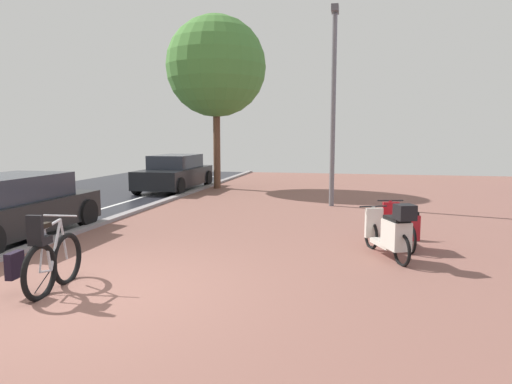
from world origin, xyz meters
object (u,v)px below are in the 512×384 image
at_px(bicycle_foreground, 49,262).
at_px(street_tree, 216,67).
at_px(parked_car_near, 8,208).
at_px(scooter_mid, 391,232).
at_px(scooter_near, 402,226).
at_px(lamp_post, 333,97).
at_px(parked_car_far, 175,173).

bearing_deg(bicycle_foreground, street_tree, 96.18).
bearing_deg(parked_car_near, scooter_mid, -0.08).
distance_m(scooter_near, lamp_post, 5.73).
distance_m(scooter_mid, parked_car_far, 11.32).
relative_size(bicycle_foreground, parked_car_near, 0.35).
height_order(bicycle_foreground, street_tree, street_tree).
height_order(scooter_near, parked_car_near, parked_car_near).
xyz_separation_m(bicycle_foreground, lamp_post, (3.27, 8.36, 2.74)).
relative_size(scooter_mid, parked_car_far, 0.38).
distance_m(bicycle_foreground, scooter_near, 5.99).
bearing_deg(parked_car_near, lamp_post, 43.53).
distance_m(bicycle_foreground, parked_car_near, 3.82).
bearing_deg(street_tree, parked_car_far, -151.69).
distance_m(parked_car_near, lamp_post, 8.73).
xyz_separation_m(scooter_near, street_tree, (-6.11, 8.47, 4.23)).
relative_size(parked_car_near, lamp_post, 0.70).
bearing_deg(scooter_mid, bicycle_foreground, -150.27).
relative_size(scooter_mid, street_tree, 0.25).
height_order(scooter_mid, lamp_post, lamp_post).
xyz_separation_m(scooter_mid, parked_car_near, (-7.33, 0.01, 0.16)).
distance_m(bicycle_foreground, street_tree, 12.82).
xyz_separation_m(bicycle_foreground, parked_car_near, (-2.78, 2.60, 0.22)).
bearing_deg(scooter_mid, parked_car_near, 179.92).
bearing_deg(scooter_near, parked_car_near, -172.75).
relative_size(scooter_near, scooter_mid, 1.10).
bearing_deg(street_tree, bicycle_foreground, -83.82).
xyz_separation_m(parked_car_far, street_tree, (1.42, 0.77, 3.99)).
bearing_deg(scooter_mid, lamp_post, 102.41).
distance_m(bicycle_foreground, scooter_mid, 5.23).
height_order(parked_car_far, street_tree, street_tree).
height_order(parked_car_near, street_tree, street_tree).
relative_size(bicycle_foreground, lamp_post, 0.25).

